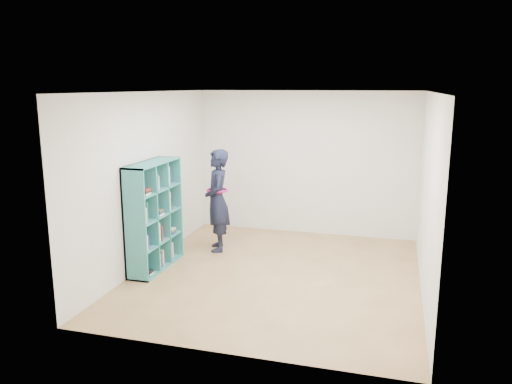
# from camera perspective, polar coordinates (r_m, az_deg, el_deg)

# --- Properties ---
(floor) EXTENTS (4.50, 4.50, 0.00)m
(floor) POSITION_cam_1_polar(r_m,az_deg,el_deg) (7.32, 2.30, -9.44)
(floor) COLOR olive
(floor) RESTS_ON ground
(ceiling) EXTENTS (4.50, 4.50, 0.00)m
(ceiling) POSITION_cam_1_polar(r_m,az_deg,el_deg) (6.81, 2.49, 11.35)
(ceiling) COLOR white
(ceiling) RESTS_ON wall_back
(wall_left) EXTENTS (0.02, 4.50, 2.60)m
(wall_left) POSITION_cam_1_polar(r_m,az_deg,el_deg) (7.65, -12.34, 1.37)
(wall_left) COLOR silver
(wall_left) RESTS_ON floor
(wall_right) EXTENTS (0.02, 4.50, 2.60)m
(wall_right) POSITION_cam_1_polar(r_m,az_deg,el_deg) (6.79, 19.05, -0.36)
(wall_right) COLOR silver
(wall_right) RESTS_ON floor
(wall_back) EXTENTS (4.00, 0.02, 2.60)m
(wall_back) POSITION_cam_1_polar(r_m,az_deg,el_deg) (9.12, 5.66, 3.28)
(wall_back) COLOR silver
(wall_back) RESTS_ON floor
(wall_front) EXTENTS (4.00, 0.02, 2.60)m
(wall_front) POSITION_cam_1_polar(r_m,az_deg,el_deg) (4.85, -3.77, -4.53)
(wall_front) COLOR silver
(wall_front) RESTS_ON floor
(bookshelf) EXTENTS (0.35, 1.20, 1.61)m
(bookshelf) POSITION_cam_1_polar(r_m,az_deg,el_deg) (7.54, -11.73, -2.82)
(bookshelf) COLOR #287E72
(bookshelf) RESTS_ON floor
(person) EXTENTS (0.61, 0.72, 1.68)m
(person) POSITION_cam_1_polar(r_m,az_deg,el_deg) (8.19, -4.44, -0.96)
(person) COLOR black
(person) RESTS_ON floor
(smartphone) EXTENTS (0.06, 0.10, 0.14)m
(smartphone) POSITION_cam_1_polar(r_m,az_deg,el_deg) (8.23, -5.55, -0.13)
(smartphone) COLOR silver
(smartphone) RESTS_ON person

